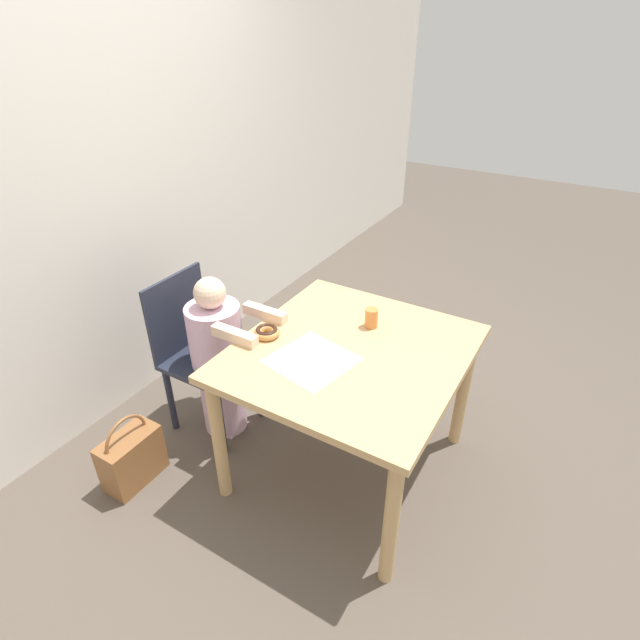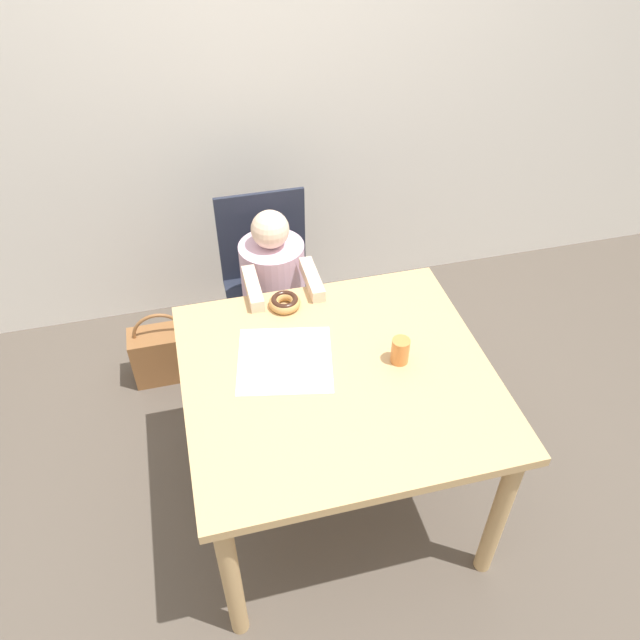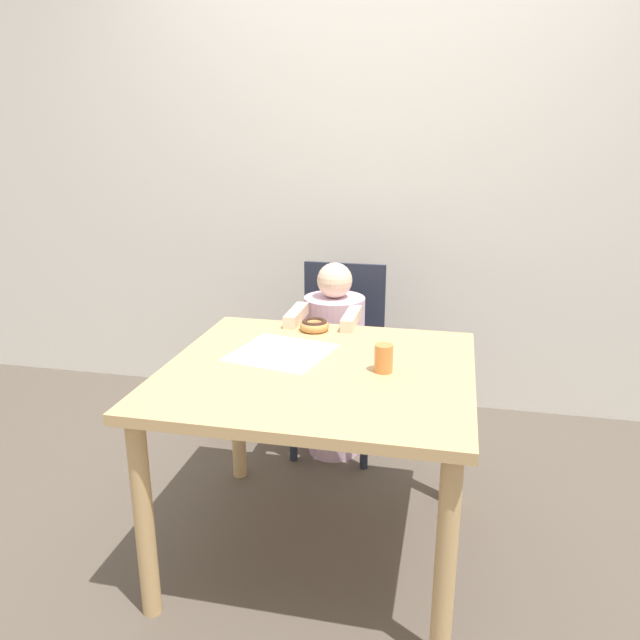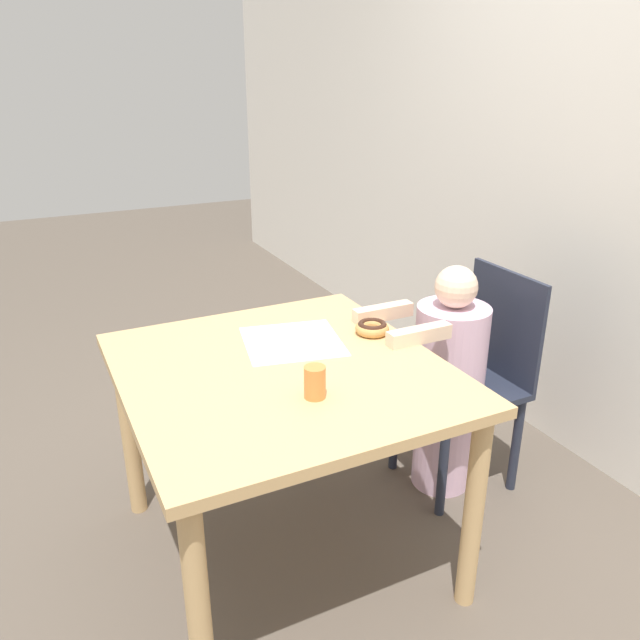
{
  "view_description": "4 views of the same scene",
  "coord_description": "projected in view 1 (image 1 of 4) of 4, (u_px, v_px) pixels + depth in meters",
  "views": [
    {
      "loc": [
        -1.61,
        -0.8,
        1.96
      ],
      "look_at": [
        -0.03,
        0.14,
        0.83
      ],
      "focal_mm": 28.0,
      "sensor_mm": 36.0,
      "label": 1
    },
    {
      "loc": [
        -0.41,
        -1.37,
        2.21
      ],
      "look_at": [
        -0.03,
        0.14,
        0.83
      ],
      "focal_mm": 35.0,
      "sensor_mm": 36.0,
      "label": 2
    },
    {
      "loc": [
        0.42,
        -1.89,
        1.48
      ],
      "look_at": [
        -0.03,
        0.14,
        0.83
      ],
      "focal_mm": 35.0,
      "sensor_mm": 36.0,
      "label": 3
    },
    {
      "loc": [
        1.59,
        -0.65,
        1.56
      ],
      "look_at": [
        -0.03,
        0.14,
        0.83
      ],
      "focal_mm": 35.0,
      "sensor_mm": 36.0,
      "label": 4
    }
  ],
  "objects": [
    {
      "name": "napkin",
      "position": [
        312.0,
        360.0,
        2.11
      ],
      "size": [
        0.37,
        0.37,
        0.0
      ],
      "color": "white",
      "rests_on": "dining_table"
    },
    {
      "name": "ground_plane",
      "position": [
        347.0,
        464.0,
        2.55
      ],
      "size": [
        12.0,
        12.0,
        0.0
      ],
      "primitive_type": "plane",
      "color": "brown"
    },
    {
      "name": "donut",
      "position": [
        267.0,
        332.0,
        2.26
      ],
      "size": [
        0.12,
        0.12,
        0.04
      ],
      "color": "tan",
      "rests_on": "dining_table"
    },
    {
      "name": "chair",
      "position": [
        201.0,
        353.0,
        2.62
      ],
      "size": [
        0.39,
        0.41,
        0.86
      ],
      "color": "#232838",
      "rests_on": "ground_plane"
    },
    {
      "name": "child_figure",
      "position": [
        219.0,
        360.0,
        2.57
      ],
      "size": [
        0.28,
        0.48,
        0.91
      ],
      "color": "silver",
      "rests_on": "ground_plane"
    },
    {
      "name": "dining_table",
      "position": [
        350.0,
        367.0,
        2.23
      ],
      "size": [
        1.02,
        0.96,
        0.71
      ],
      "color": "tan",
      "rests_on": "ground_plane"
    },
    {
      "name": "wall_back",
      "position": [
        110.0,
        181.0,
        2.51
      ],
      "size": [
        8.0,
        0.05,
        2.5
      ],
      "color": "silver",
      "rests_on": "ground_plane"
    },
    {
      "name": "handbag",
      "position": [
        132.0,
        457.0,
        2.4
      ],
      "size": [
        0.29,
        0.15,
        0.39
      ],
      "color": "brown",
      "rests_on": "ground_plane"
    },
    {
      "name": "cup",
      "position": [
        371.0,
        318.0,
        2.32
      ],
      "size": [
        0.06,
        0.06,
        0.09
      ],
      "color": "orange",
      "rests_on": "dining_table"
    }
  ]
}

